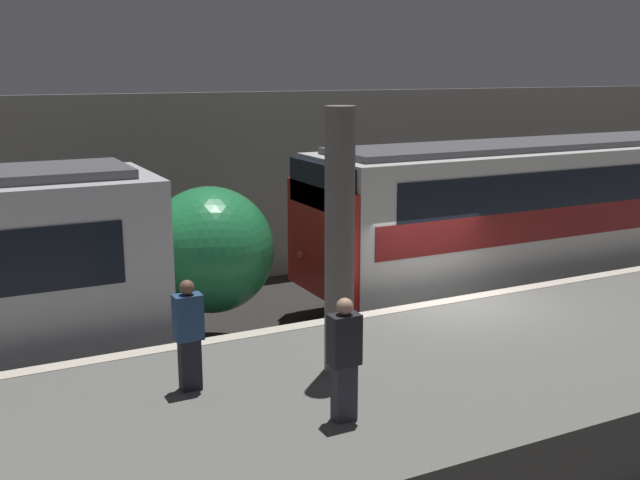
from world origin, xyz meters
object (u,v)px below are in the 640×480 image
at_px(train_boxy, 601,209).
at_px(person_walking, 189,333).
at_px(support_pillar_near, 339,243).
at_px(person_waiting, 344,357).

relative_size(train_boxy, person_walking, 10.40).
bearing_deg(support_pillar_near, train_boxy, 23.93).
height_order(support_pillar_near, train_boxy, support_pillar_near).
relative_size(support_pillar_near, train_boxy, 0.24).
height_order(train_boxy, person_waiting, train_boxy).
xyz_separation_m(support_pillar_near, person_walking, (-2.12, 0.33, -1.09)).
relative_size(support_pillar_near, person_waiting, 2.39).
xyz_separation_m(person_waiting, person_walking, (-1.44, 1.75, -0.02)).
height_order(person_waiting, person_walking, person_waiting).
distance_m(support_pillar_near, person_waiting, 1.90).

